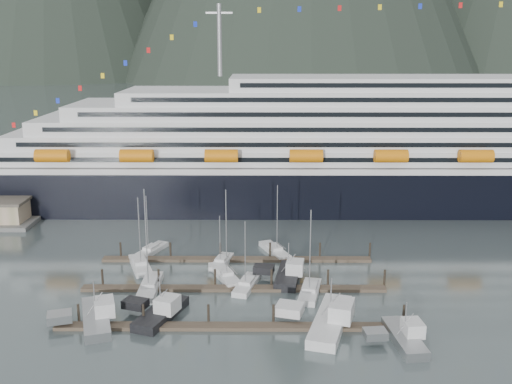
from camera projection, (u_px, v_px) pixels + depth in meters
ground at (265, 298)px, 91.69m from camera, size 1600.00×1600.00×0.00m
cruise_ship at (390, 154)px, 141.84m from camera, size 210.00×30.40×50.30m
dock_near at (230, 326)px, 82.00m from camera, size 48.18×2.28×3.20m
dock_mid at (234, 288)px, 94.60m from camera, size 48.18×2.28×3.20m
dock_far at (237, 259)px, 107.20m from camera, size 48.18×2.28×3.20m
sailboat_a at (140, 266)px, 103.62m from camera, size 5.73×9.78×13.35m
sailboat_b at (150, 287)px, 94.44m from camera, size 2.91×10.81×17.24m
sailboat_c at (247, 285)px, 95.49m from camera, size 4.63×9.18×11.67m
sailboat_d at (225, 275)px, 99.45m from camera, size 6.21×10.70×15.74m
sailboat_e at (151, 251)px, 111.07m from camera, size 5.46×9.11×11.51m
sailboat_f at (222, 262)px, 105.27m from camera, size 4.09×8.31×9.51m
sailboat_g at (275, 251)px, 110.96m from camera, size 5.95×9.94×13.52m
sailboat_h at (310, 292)px, 92.72m from camera, size 4.47×9.55×14.41m
trawler_a at (95, 317)px, 83.41m from camera, size 10.02×12.95×6.85m
trawler_b at (160, 312)px, 84.86m from camera, size 9.37×11.42×7.05m
trawler_c at (329, 319)px, 82.55m from camera, size 11.78×15.69×7.79m
trawler_d at (404, 336)px, 78.03m from camera, size 7.89×10.63×6.13m
trawler_e at (288, 274)px, 98.49m from camera, size 8.55×11.19×6.99m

